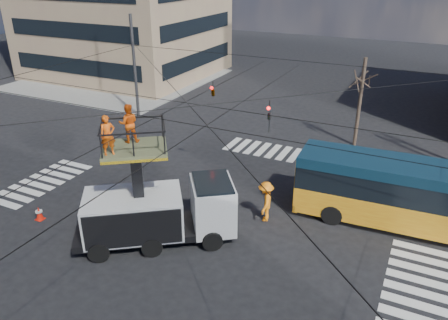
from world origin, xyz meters
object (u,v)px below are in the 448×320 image
(utility_truck, at_px, (158,200))
(flagger, at_px, (266,201))
(city_bus, at_px, (438,199))
(traffic_cone, at_px, (39,213))
(worker_ground, at_px, (103,202))

(utility_truck, height_order, flagger, utility_truck)
(city_bus, distance_m, traffic_cone, 18.79)
(worker_ground, bearing_deg, utility_truck, -93.76)
(utility_truck, xyz_separation_m, city_bus, (11.02, 6.07, -0.33))
(traffic_cone, height_order, worker_ground, worker_ground)
(utility_truck, xyz_separation_m, flagger, (3.65, 3.63, -1.04))
(flagger, bearing_deg, traffic_cone, -76.33)
(city_bus, bearing_deg, worker_ground, -161.46)
(city_bus, relative_size, traffic_cone, 18.56)
(traffic_cone, xyz_separation_m, flagger, (9.91, 4.82, 0.67))
(traffic_cone, bearing_deg, city_bus, 22.82)
(city_bus, bearing_deg, traffic_cone, -160.01)
(traffic_cone, distance_m, flagger, 11.04)
(traffic_cone, distance_m, worker_ground, 3.19)
(utility_truck, relative_size, flagger, 3.47)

